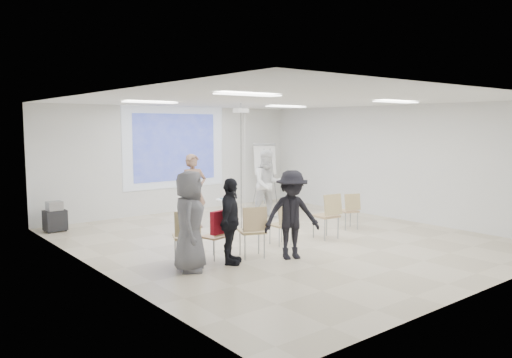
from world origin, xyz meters
TOP-DOWN VIEW (x-y plane):
  - floor at (0.00, 0.00)m, footprint 8.00×9.00m
  - ceiling at (0.00, 0.00)m, footprint 8.00×9.00m
  - wall_back at (0.00, 4.55)m, footprint 8.00×0.10m
  - wall_left at (-4.05, 0.00)m, footprint 0.10×9.00m
  - wall_right at (4.05, 0.00)m, footprint 0.10×9.00m
  - projection_halo at (0.00, 4.49)m, footprint 3.20×0.01m
  - projection_image at (0.00, 4.47)m, footprint 2.60×0.01m
  - pedestal_table at (0.06, 2.06)m, footprint 0.63×0.63m
  - player_left at (-0.81, 2.20)m, footprint 0.80×0.60m
  - player_right at (1.42, 2.06)m, footprint 1.18×1.06m
  - controller_left at (-0.63, 2.45)m, footprint 0.05×0.11m
  - controller_right at (1.24, 2.31)m, footprint 0.08×0.12m
  - chair_far_left at (-2.60, -0.49)m, footprint 0.61×0.63m
  - chair_left_mid at (-1.99, -0.52)m, footprint 0.47×0.49m
  - chair_left_inner at (-1.42, -0.89)m, footprint 0.61×0.63m
  - chair_center at (-0.33, -0.49)m, footprint 0.41×0.44m
  - chair_right_inner at (0.83, -0.69)m, footprint 0.52×0.55m
  - chair_right_far at (1.99, -0.29)m, footprint 0.52×0.54m
  - red_jacket at (-2.00, -0.67)m, footprint 0.45×0.20m
  - laptop at (-1.39, -0.79)m, footprint 0.43×0.38m
  - audience_left at (-1.98, -0.94)m, footprint 1.17×1.16m
  - audience_mid at (-0.88, -1.36)m, footprint 1.37×1.08m
  - audience_outer at (-2.76, -0.86)m, footprint 1.06×1.12m
  - flipchart_easel at (2.82, 3.88)m, footprint 0.78×0.62m
  - av_cart at (-3.57, 3.85)m, footprint 0.49×0.40m
  - ceiling_projector at (0.10, 1.49)m, footprint 0.30×0.25m
  - fluor_panel_nw at (-2.00, 2.00)m, footprint 1.20×0.30m
  - fluor_panel_ne at (2.00, 2.00)m, footprint 1.20×0.30m
  - fluor_panel_sw at (-2.00, -1.50)m, footprint 1.20×0.30m
  - fluor_panel_se at (2.00, -1.50)m, footprint 1.20×0.30m

SIDE VIEW (x-z plane):
  - floor at x=0.00m, z-range -0.10..0.00m
  - av_cart at x=-3.57m, z-range -0.03..0.68m
  - pedestal_table at x=0.06m, z-range 0.04..0.69m
  - chair_left_mid at x=-1.99m, z-range 0.07..0.90m
  - chair_center at x=-0.33m, z-range 0.08..0.91m
  - chair_right_far at x=1.99m, z-range 0.08..0.95m
  - laptop at x=-1.39m, z-range 0.51..0.54m
  - chair_far_left at x=-2.60m, z-range 0.09..1.06m
  - chair_left_inner at x=-1.42m, z-range 0.09..1.07m
  - chair_right_inner at x=0.83m, z-range 0.09..1.09m
  - red_jacket at x=-2.00m, z-range 0.51..0.93m
  - audience_left at x=-1.98m, z-range 0.00..1.77m
  - audience_mid at x=-0.88m, z-range 0.00..1.87m
  - audience_outer at x=-2.76m, z-range 0.00..1.92m
  - player_right at x=1.42m, z-range 0.00..2.01m
  - player_left at x=-0.81m, z-range 0.00..2.03m
  - controller_left at x=-0.63m, z-range 1.32..1.35m
  - controller_right at x=1.24m, z-range 1.34..1.38m
  - flipchart_easel at x=2.82m, z-range 0.45..2.36m
  - wall_back at x=0.00m, z-range 0.00..3.00m
  - wall_left at x=-4.05m, z-range 0.00..3.00m
  - wall_right at x=4.05m, z-range 0.00..3.00m
  - projection_halo at x=0.00m, z-range 0.70..3.00m
  - projection_image at x=0.00m, z-range 0.90..2.80m
  - ceiling_projector at x=0.10m, z-range 1.19..4.19m
  - fluor_panel_nw at x=-2.00m, z-range 2.96..2.98m
  - fluor_panel_ne at x=2.00m, z-range 2.96..2.98m
  - fluor_panel_sw at x=-2.00m, z-range 2.96..2.98m
  - fluor_panel_se at x=2.00m, z-range 2.96..2.98m
  - ceiling at x=0.00m, z-range 3.00..3.10m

